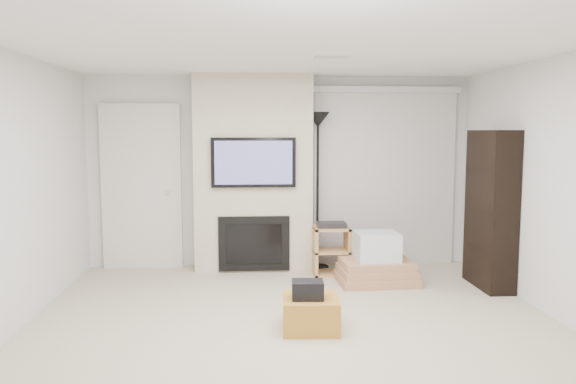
{
  "coord_description": "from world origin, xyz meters",
  "views": [
    {
      "loc": [
        -0.42,
        -4.66,
        1.79
      ],
      "look_at": [
        0.0,
        1.2,
        1.15
      ],
      "focal_mm": 35.0,
      "sensor_mm": 36.0,
      "label": 1
    }
  ],
  "objects": [
    {
      "name": "floor",
      "position": [
        0.0,
        0.0,
        0.0
      ],
      "size": [
        5.0,
        5.5,
        0.0
      ],
      "primitive_type": "cube",
      "color": "#C1B39B",
      "rests_on": "ground"
    },
    {
      "name": "ceiling",
      "position": [
        0.0,
        0.0,
        2.5
      ],
      "size": [
        5.0,
        5.5,
        0.0
      ],
      "primitive_type": "cube",
      "color": "white",
      "rests_on": "wall_back"
    },
    {
      "name": "wall_back",
      "position": [
        0.0,
        2.75,
        1.25
      ],
      "size": [
        5.0,
        0.0,
        2.5
      ],
      "primitive_type": "cube",
      "rotation": [
        1.57,
        0.0,
        0.0
      ],
      "color": "silver",
      "rests_on": "ground"
    },
    {
      "name": "wall_front",
      "position": [
        0.0,
        -2.75,
        1.25
      ],
      "size": [
        5.0,
        0.0,
        2.5
      ],
      "primitive_type": "cube",
      "rotation": [
        1.57,
        0.0,
        0.0
      ],
      "color": "silver",
      "rests_on": "ground"
    },
    {
      "name": "hvac_vent",
      "position": [
        0.4,
        0.8,
        2.5
      ],
      "size": [
        0.35,
        0.18,
        0.01
      ],
      "primitive_type": "cube",
      "color": "silver",
      "rests_on": "ceiling"
    },
    {
      "name": "ottoman",
      "position": [
        0.14,
        0.24,
        0.15
      ],
      "size": [
        0.53,
        0.53,
        0.3
      ],
      "primitive_type": "cube",
      "rotation": [
        0.0,
        0.0,
        -0.06
      ],
      "color": "#B57D2C",
      "rests_on": "floor"
    },
    {
      "name": "black_bag",
      "position": [
        0.1,
        0.2,
        0.38
      ],
      "size": [
        0.29,
        0.24,
        0.16
      ],
      "primitive_type": "cube",
      "rotation": [
        0.0,
        0.0,
        -0.06
      ],
      "color": "black",
      "rests_on": "ottoman"
    },
    {
      "name": "fireplace_wall",
      "position": [
        -0.35,
        2.54,
        1.24
      ],
      "size": [
        1.5,
        0.47,
        2.5
      ],
      "color": "beige",
      "rests_on": "floor"
    },
    {
      "name": "entry_door",
      "position": [
        -1.8,
        2.71,
        1.05
      ],
      "size": [
        1.02,
        0.11,
        2.14
      ],
      "color": "silver",
      "rests_on": "floor"
    },
    {
      "name": "vertical_blinds",
      "position": [
        1.4,
        2.7,
        1.27
      ],
      "size": [
        1.98,
        0.1,
        2.37
      ],
      "color": "silver",
      "rests_on": "floor"
    },
    {
      "name": "floor_lamp",
      "position": [
        0.47,
        2.48,
        1.6
      ],
      "size": [
        0.3,
        0.3,
        2.03
      ],
      "color": "black",
      "rests_on": "floor"
    },
    {
      "name": "av_stand",
      "position": [
        0.61,
        2.18,
        0.35
      ],
      "size": [
        0.45,
        0.38,
        0.66
      ],
      "color": "tan",
      "rests_on": "floor"
    },
    {
      "name": "box_stack",
      "position": [
        1.09,
        1.75,
        0.23
      ],
      "size": [
        0.93,
        0.72,
        0.6
      ],
      "color": "tan",
      "rests_on": "floor"
    },
    {
      "name": "bookshelf",
      "position": [
        2.34,
        1.49,
        0.9
      ],
      "size": [
        0.3,
        0.8,
        1.8
      ],
      "color": "black",
      "rests_on": "floor"
    }
  ]
}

